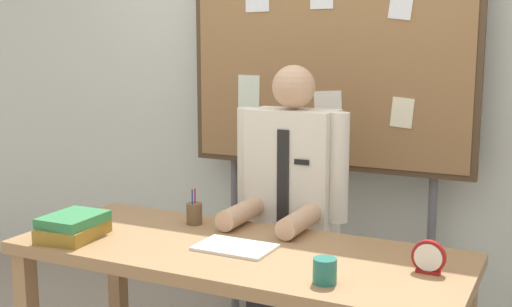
# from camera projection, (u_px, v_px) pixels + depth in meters

# --- Properties ---
(back_wall) EXTENTS (6.40, 0.08, 2.70)m
(back_wall) POSITION_uv_depth(u_px,v_px,m) (340.00, 77.00, 3.51)
(back_wall) COLOR silver
(back_wall) RESTS_ON ground_plane
(desk) EXTENTS (1.80, 0.72, 0.74)m
(desk) POSITION_uv_depth(u_px,v_px,m) (238.00, 269.00, 2.58)
(desk) COLOR #9E754C
(desk) RESTS_ON ground_plane
(person) EXTENTS (0.55, 0.56, 1.44)m
(person) POSITION_uv_depth(u_px,v_px,m) (291.00, 230.00, 3.06)
(person) COLOR #2D2D33
(person) RESTS_ON ground_plane
(bulletin_board) EXTENTS (1.53, 0.09, 2.09)m
(bulletin_board) POSITION_uv_depth(u_px,v_px,m) (327.00, 56.00, 3.31)
(bulletin_board) COLOR #4C3823
(bulletin_board) RESTS_ON ground_plane
(book_stack) EXTENTS (0.24, 0.30, 0.10)m
(book_stack) POSITION_uv_depth(u_px,v_px,m) (73.00, 227.00, 2.68)
(book_stack) COLOR olive
(book_stack) RESTS_ON desk
(open_notebook) EXTENTS (0.30, 0.20, 0.01)m
(open_notebook) POSITION_uv_depth(u_px,v_px,m) (236.00, 247.00, 2.54)
(open_notebook) COLOR white
(open_notebook) RESTS_ON desk
(desk_clock) EXTENTS (0.12, 0.04, 0.12)m
(desk_clock) POSITION_uv_depth(u_px,v_px,m) (429.00, 258.00, 2.27)
(desk_clock) COLOR maroon
(desk_clock) RESTS_ON desk
(coffee_mug) EXTENTS (0.08, 0.08, 0.09)m
(coffee_mug) POSITION_uv_depth(u_px,v_px,m) (325.00, 271.00, 2.18)
(coffee_mug) COLOR #267266
(coffee_mug) RESTS_ON desk
(pen_holder) EXTENTS (0.07, 0.07, 0.16)m
(pen_holder) POSITION_uv_depth(u_px,v_px,m) (194.00, 213.00, 2.88)
(pen_holder) COLOR brown
(pen_holder) RESTS_ON desk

